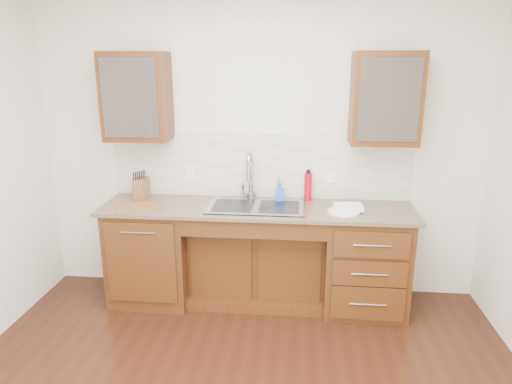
# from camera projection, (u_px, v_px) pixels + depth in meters

# --- Properties ---
(wall_back) EXTENTS (4.00, 0.10, 2.70)m
(wall_back) POSITION_uv_depth(u_px,v_px,m) (260.00, 149.00, 4.17)
(wall_back) COLOR silver
(wall_back) RESTS_ON ground
(base_cabinet_left) EXTENTS (0.70, 0.62, 0.88)m
(base_cabinet_left) POSITION_uv_depth(u_px,v_px,m) (153.00, 252.00, 4.17)
(base_cabinet_left) COLOR #593014
(base_cabinet_left) RESTS_ON ground
(base_cabinet_center) EXTENTS (1.20, 0.44, 0.70)m
(base_cabinet_center) POSITION_uv_depth(u_px,v_px,m) (257.00, 261.00, 4.19)
(base_cabinet_center) COLOR #593014
(base_cabinet_center) RESTS_ON ground
(base_cabinet_right) EXTENTS (0.70, 0.62, 0.88)m
(base_cabinet_right) POSITION_uv_depth(u_px,v_px,m) (364.00, 260.00, 3.99)
(base_cabinet_right) COLOR #593014
(base_cabinet_right) RESTS_ON ground
(countertop) EXTENTS (2.70, 0.65, 0.03)m
(countertop) POSITION_uv_depth(u_px,v_px,m) (256.00, 208.00, 3.94)
(countertop) COLOR #84705B
(countertop) RESTS_ON base_cabinet_left
(backsplash) EXTENTS (2.70, 0.02, 0.59)m
(backsplash) POSITION_uv_depth(u_px,v_px,m) (260.00, 165.00, 4.15)
(backsplash) COLOR beige
(backsplash) RESTS_ON wall_back
(sink) EXTENTS (0.84, 0.46, 0.19)m
(sink) POSITION_uv_depth(u_px,v_px,m) (256.00, 217.00, 3.95)
(sink) COLOR #9E9EA5
(sink) RESTS_ON countertop
(faucet) EXTENTS (0.04, 0.04, 0.40)m
(faucet) POSITION_uv_depth(u_px,v_px,m) (251.00, 178.00, 4.09)
(faucet) COLOR #999993
(faucet) RESTS_ON countertop
(filter_tap) EXTENTS (0.02, 0.02, 0.24)m
(filter_tap) POSITION_uv_depth(u_px,v_px,m) (279.00, 187.00, 4.10)
(filter_tap) COLOR #999993
(filter_tap) RESTS_ON countertop
(upper_cabinet_left) EXTENTS (0.55, 0.34, 0.75)m
(upper_cabinet_left) POSITION_uv_depth(u_px,v_px,m) (137.00, 97.00, 3.93)
(upper_cabinet_left) COLOR #593014
(upper_cabinet_left) RESTS_ON wall_back
(upper_cabinet_right) EXTENTS (0.55, 0.34, 0.75)m
(upper_cabinet_right) POSITION_uv_depth(u_px,v_px,m) (385.00, 99.00, 3.74)
(upper_cabinet_right) COLOR #593014
(upper_cabinet_right) RESTS_ON wall_back
(outlet_left) EXTENTS (0.08, 0.01, 0.12)m
(outlet_left) POSITION_uv_depth(u_px,v_px,m) (190.00, 173.00, 4.23)
(outlet_left) COLOR white
(outlet_left) RESTS_ON backsplash
(outlet_right) EXTENTS (0.08, 0.01, 0.12)m
(outlet_right) POSITION_uv_depth(u_px,v_px,m) (331.00, 176.00, 4.11)
(outlet_right) COLOR white
(outlet_right) RESTS_ON backsplash
(soap_bottle) EXTENTS (0.08, 0.08, 0.16)m
(soap_bottle) POSITION_uv_depth(u_px,v_px,m) (280.00, 192.00, 4.08)
(soap_bottle) COLOR blue
(soap_bottle) RESTS_ON countertop
(water_bottle) EXTENTS (0.07, 0.07, 0.25)m
(water_bottle) POSITION_uv_depth(u_px,v_px,m) (308.00, 187.00, 4.09)
(water_bottle) COLOR #BE0115
(water_bottle) RESTS_ON countertop
(plate) EXTENTS (0.32, 0.32, 0.01)m
(plate) POSITION_uv_depth(u_px,v_px,m) (344.00, 212.00, 3.78)
(plate) COLOR #EDE9CA
(plate) RESTS_ON countertop
(dish_towel) EXTENTS (0.25, 0.18, 0.04)m
(dish_towel) POSITION_uv_depth(u_px,v_px,m) (348.00, 207.00, 3.82)
(dish_towel) COLOR white
(dish_towel) RESTS_ON plate
(knife_block) EXTENTS (0.11, 0.17, 0.18)m
(knife_block) POSITION_uv_depth(u_px,v_px,m) (141.00, 188.00, 4.17)
(knife_block) COLOR brown
(knife_block) RESTS_ON countertop
(cutting_board) EXTENTS (0.44, 0.37, 0.02)m
(cutting_board) POSITION_uv_depth(u_px,v_px,m) (140.00, 207.00, 3.91)
(cutting_board) COLOR olive
(cutting_board) RESTS_ON countertop
(cup_left_a) EXTENTS (0.14, 0.14, 0.09)m
(cup_left_a) POSITION_uv_depth(u_px,v_px,m) (124.00, 103.00, 3.95)
(cup_left_a) COLOR white
(cup_left_a) RESTS_ON upper_cabinet_left
(cup_left_b) EXTENTS (0.13, 0.13, 0.10)m
(cup_left_b) POSITION_uv_depth(u_px,v_px,m) (144.00, 103.00, 3.94)
(cup_left_b) COLOR white
(cup_left_b) RESTS_ON upper_cabinet_left
(cup_right_a) EXTENTS (0.16, 0.16, 0.10)m
(cup_right_a) POSITION_uv_depth(u_px,v_px,m) (372.00, 105.00, 3.76)
(cup_right_a) COLOR white
(cup_right_a) RESTS_ON upper_cabinet_right
(cup_right_b) EXTENTS (0.12, 0.12, 0.10)m
(cup_right_b) POSITION_uv_depth(u_px,v_px,m) (392.00, 105.00, 3.74)
(cup_right_b) COLOR white
(cup_right_b) RESTS_ON upper_cabinet_right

